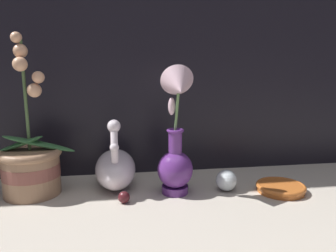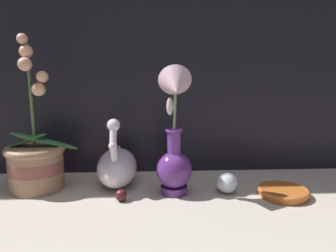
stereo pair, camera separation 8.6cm
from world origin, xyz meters
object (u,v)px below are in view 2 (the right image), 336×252
object	(u,v)px
orchid_potted_plant	(36,160)
glass_sphere	(227,182)
blue_vase	(174,147)
swan_figurine	(117,165)
amber_dish	(283,192)

from	to	relation	value
orchid_potted_plant	glass_sphere	distance (m)	0.51
blue_vase	glass_sphere	distance (m)	0.17
swan_figurine	amber_dish	world-z (taller)	swan_figurine
swan_figurine	blue_vase	world-z (taller)	blue_vase
swan_figurine	glass_sphere	xyz separation A→B (m)	(0.29, -0.07, -0.03)
glass_sphere	amber_dish	world-z (taller)	glass_sphere
orchid_potted_plant	amber_dish	distance (m)	0.66
swan_figurine	glass_sphere	world-z (taller)	swan_figurine
orchid_potted_plant	swan_figurine	distance (m)	0.22
orchid_potted_plant	glass_sphere	bearing A→B (deg)	-6.10
swan_figurine	blue_vase	size ratio (longest dim) A/B	0.60
orchid_potted_plant	blue_vase	size ratio (longest dim) A/B	1.23
orchid_potted_plant	blue_vase	distance (m)	0.38
blue_vase	amber_dish	size ratio (longest dim) A/B	2.58
swan_figurine	amber_dish	xyz separation A→B (m)	(0.44, -0.10, -0.04)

